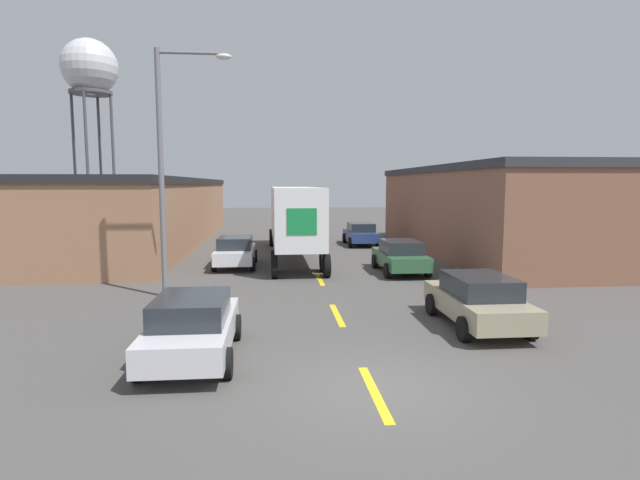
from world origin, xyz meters
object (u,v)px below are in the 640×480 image
at_px(semi_truck, 293,215).
at_px(parked_car_left_near, 192,326).
at_px(parked_car_right_far, 361,233).
at_px(parked_car_left_far, 235,251).
at_px(parked_car_right_mid, 400,256).
at_px(water_tower, 90,70).
at_px(parked_car_right_near, 478,300).
at_px(street_lamp, 169,157).

xyz_separation_m(semi_truck, parked_car_left_near, (-3.04, -16.53, -1.62)).
distance_m(parked_car_right_far, parked_car_left_far, 11.59).
height_order(semi_truck, parked_car_right_mid, semi_truck).
distance_m(semi_truck, parked_car_right_mid, 7.49).
bearing_deg(water_tower, parked_car_right_far, -38.10).
height_order(parked_car_right_far, parked_car_left_near, same).
xyz_separation_m(parked_car_right_near, street_lamp, (-9.72, 4.88, 4.36)).
bearing_deg(water_tower, parked_car_right_near, -58.29).
bearing_deg(parked_car_right_mid, parked_car_left_near, -125.53).
bearing_deg(parked_car_right_mid, parked_car_right_near, -90.00).
height_order(parked_car_left_far, water_tower, water_tower).
relative_size(parked_car_right_far, parked_car_left_far, 1.00).
xyz_separation_m(parked_car_right_far, water_tower, (-23.91, 18.75, 14.57)).
xyz_separation_m(parked_car_right_near, water_tower, (-23.91, 38.69, 14.57)).
bearing_deg(street_lamp, parked_car_right_near, -26.67).
bearing_deg(parked_car_left_far, semi_truck, 45.19).
height_order(parked_car_left_near, street_lamp, street_lamp).
distance_m(parked_car_left_near, parked_car_left_far, 13.47).
distance_m(parked_car_right_mid, street_lamp, 11.44).
bearing_deg(parked_car_left_near, semi_truck, 79.58).
distance_m(semi_truck, parked_car_right_near, 15.41).
bearing_deg(parked_car_right_near, parked_car_right_mid, 90.00).
xyz_separation_m(semi_truck, parked_car_right_near, (4.87, -14.53, -1.62)).
bearing_deg(semi_truck, parked_car_right_near, -72.38).
height_order(semi_truck, parked_car_right_near, semi_truck).
distance_m(parked_car_left_near, water_tower, 46.09).
height_order(parked_car_left_near, parked_car_right_mid, same).
distance_m(semi_truck, water_tower, 33.38).
relative_size(parked_car_right_near, water_tower, 0.24).
height_order(parked_car_right_far, street_lamp, street_lamp).
bearing_deg(parked_car_left_far, parked_car_right_far, 47.01).
xyz_separation_m(water_tower, street_lamp, (14.19, -33.81, -10.21)).
bearing_deg(semi_truck, street_lamp, -117.60).
relative_size(parked_car_right_far, parked_car_left_near, 1.00).
xyz_separation_m(parked_car_left_near, street_lamp, (-1.81, 6.88, 4.36)).
bearing_deg(parked_car_right_near, semi_truck, 108.52).
bearing_deg(parked_car_right_far, parked_car_right_mid, -90.00).
bearing_deg(street_lamp, water_tower, 112.77).
relative_size(semi_truck, parked_car_left_near, 3.31).
bearing_deg(parked_car_right_near, parked_car_right_far, 90.00).
height_order(parked_car_right_far, parked_car_right_near, same).
bearing_deg(street_lamp, parked_car_right_mid, 23.31).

